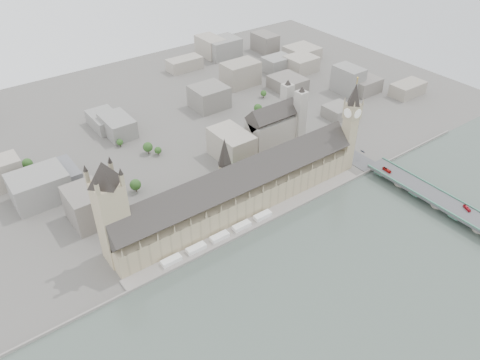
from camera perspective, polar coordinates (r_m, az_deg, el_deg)
ground at (r=451.21m, az=1.21°, el=-4.77°), size 900.00×900.00×0.00m
river_thames at (r=376.29m, az=17.46°, el=-17.80°), size 600.00×600.00×0.00m
embankment_wall at (r=441.40m, az=2.40°, el=-5.63°), size 600.00×1.50×3.00m
river_terrace at (r=446.10m, az=1.80°, el=-5.17°), size 270.00×15.00×2.00m
terrace_tents at (r=426.87m, az=-2.50°, el=-6.92°), size 118.00×7.00×4.00m
palace_of_westminster at (r=449.28m, az=-0.28°, el=-1.25°), size 265.00×40.73×55.44m
elizabeth_tower at (r=504.71m, az=13.36°, el=6.97°), size 17.00×17.00×107.50m
victoria_tower at (r=390.30m, az=-15.49°, el=-3.34°), size 30.00×30.00×100.00m
central_tower at (r=428.52m, az=-1.87°, el=2.44°), size 13.00×13.00×48.00m
westminster_bridge at (r=505.67m, az=22.31°, el=-2.07°), size 25.00×325.00×10.25m
bridge_parapets at (r=488.01m, az=26.64°, el=-4.06°), size 25.00×235.00×1.15m
westminster_abbey at (r=556.00m, az=4.40°, el=6.81°), size 68.00×36.00×64.00m
city_skyline_inland at (r=620.76m, az=-12.80°, el=8.62°), size 720.00×360.00×38.00m
park_trees at (r=480.81m, az=-4.07°, el=-0.80°), size 110.00×30.00×15.00m
red_bus_north at (r=520.51m, az=17.46°, el=1.17°), size 3.22×10.82×2.97m
red_bus_south at (r=494.98m, az=25.93°, el=-3.11°), size 6.11×9.76×2.70m
car_approach at (r=546.94m, az=14.73°, el=3.40°), size 2.26×5.05×1.44m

